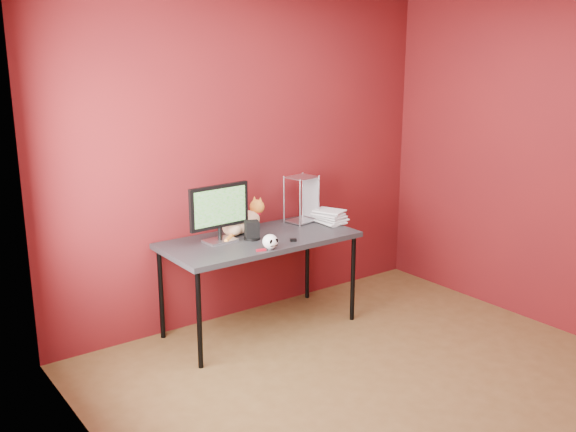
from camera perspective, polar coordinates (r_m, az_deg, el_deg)
room at (r=3.82m, az=10.74°, el=3.80°), size 3.52×3.52×2.61m
desk at (r=4.93m, az=-2.54°, el=-2.49°), size 1.50×0.70×0.75m
monitor at (r=4.77m, az=-6.13°, el=0.51°), size 0.50×0.18×0.43m
cat at (r=5.04m, az=-4.07°, el=-0.50°), size 0.50×0.33×0.26m
skull_mug at (r=4.62m, az=-1.59°, el=-2.29°), size 0.11×0.11×0.11m
speaker at (r=4.86m, az=-3.22°, el=-1.33°), size 0.13×0.12×0.14m
book_stack at (r=5.16m, az=3.15°, el=5.67°), size 0.26×0.29×1.20m
wire_rack at (r=5.32m, az=1.20°, el=1.52°), size 0.25×0.22×0.39m
pocket_knife at (r=4.59m, az=-2.40°, el=-3.04°), size 0.07×0.04×0.01m
black_gadget at (r=4.81m, az=0.47°, el=-2.15°), size 0.05×0.05×0.02m
washer at (r=4.63m, az=-1.64°, el=-2.94°), size 0.05×0.05×0.00m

